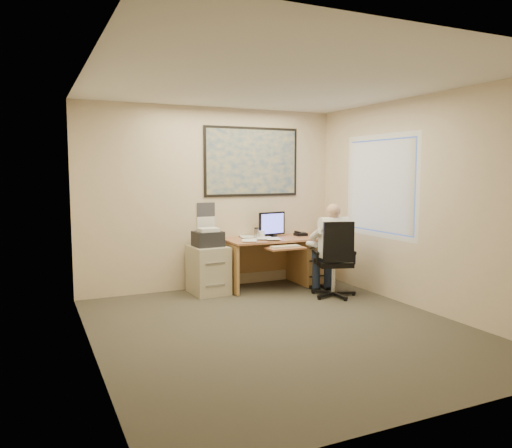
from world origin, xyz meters
name	(u,v)px	position (x,y,z in m)	size (l,w,h in m)	color
room_shell	(282,208)	(0.00, 0.00, 1.35)	(4.00, 4.50, 2.70)	#3E3A30
desk	(295,256)	(1.23, 1.90, 0.44)	(1.60, 0.97, 1.12)	#B0724B
world_map	(252,162)	(0.65, 2.23, 1.90)	(1.56, 0.03, 1.06)	#1E4C93
wall_calendar	(206,217)	(-0.10, 2.24, 1.08)	(0.28, 0.01, 0.42)	white
window_blinds	(380,186)	(1.97, 0.80, 1.55)	(0.06, 1.40, 1.30)	silver
filing_cabinet	(208,265)	(-0.19, 1.90, 0.41)	(0.52, 0.61, 0.95)	#B9B095
office_chair	(336,275)	(1.37, 0.95, 0.31)	(0.81, 0.81, 1.08)	black
person	(333,250)	(1.35, 1.03, 0.65)	(0.53, 0.76, 1.31)	silver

